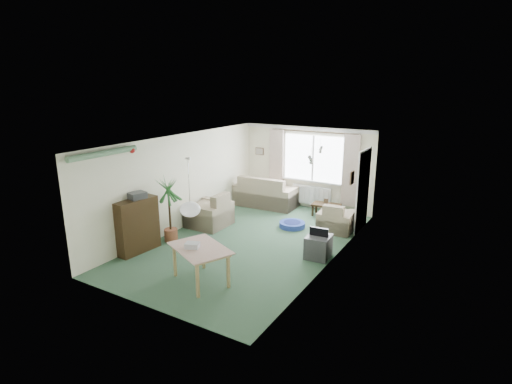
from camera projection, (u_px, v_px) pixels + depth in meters
The scene contains 25 objects.
ground at pixel (250, 242), 9.35m from camera, with size 6.50×6.50×0.00m, color #32543D.
window at pixel (313, 158), 11.54m from camera, with size 1.80×0.03×1.30m, color white.
curtain_rod at pixel (313, 132), 11.27m from camera, with size 2.60×0.03×0.03m, color black.
curtain_left at pixel (276, 163), 12.08m from camera, with size 0.45×0.08×2.00m, color beige.
curtain_right at pixel (351, 171), 10.95m from camera, with size 0.45×0.08×2.00m, color beige.
radiator at pixel (311, 195), 11.80m from camera, with size 1.20×0.10×0.55m, color white.
doorway at pixel (363, 191), 9.94m from camera, with size 0.03×0.95×2.00m, color black.
pendant_lamp at pixel (190, 209), 6.95m from camera, with size 0.36×0.36×0.36m, color white.
tinsel_garland at pixel (104, 153), 7.78m from camera, with size 1.60×1.60×0.12m, color #196626.
bauble_cluster_a at pixel (320, 147), 8.87m from camera, with size 0.20×0.20×0.20m, color silver.
bauble_cluster_b at pixel (311, 157), 7.73m from camera, with size 0.20×0.20×0.20m, color silver.
wall_picture_back at pixel (260, 151), 12.41m from camera, with size 0.28×0.03×0.22m, color brown.
wall_picture_right at pixel (352, 178), 8.97m from camera, with size 0.03×0.24×0.30m, color brown.
sofa at pixel (267, 191), 12.04m from camera, with size 1.85×0.98×0.92m, color beige.
armchair_corner at pixel (336, 217), 9.99m from camera, with size 0.82×0.78×0.73m, color #B8AD8B.
armchair_left at pixel (209, 209), 10.33m from camera, with size 1.00×0.94×0.89m, color beige.
coffee_table at pixel (326, 210), 11.15m from camera, with size 0.78×0.43×0.35m, color black.
photo_frame at pixel (326, 201), 11.06m from camera, with size 0.12×0.02×0.16m, color brown.
bookshelf at pixel (137, 226), 8.70m from camera, with size 0.33×0.98×1.20m, color black.
hifi_box at pixel (137, 195), 8.58m from camera, with size 0.28×0.35×0.14m, color #36373B.
houseplant at pixel (169, 209), 9.24m from camera, with size 0.67×0.67×1.56m, color #21622B.
dining_table at pixel (201, 265), 7.42m from camera, with size 1.07×0.71×0.67m, color tan.
gift_box at pixel (192, 246), 7.29m from camera, with size 0.25×0.18×0.12m, color silver.
tv_cube at pixel (318, 247), 8.48m from camera, with size 0.49×0.54×0.49m, color #353539.
pet_bed at pixel (292, 225), 10.31m from camera, with size 0.66×0.66×0.13m, color navy.
Camera 1 is at (4.56, -7.42, 3.62)m, focal length 28.00 mm.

